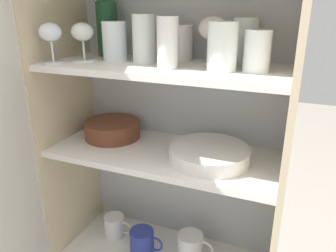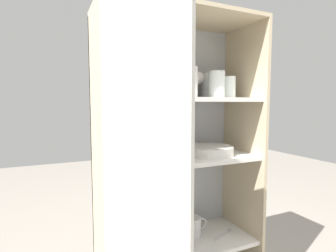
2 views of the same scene
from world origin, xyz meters
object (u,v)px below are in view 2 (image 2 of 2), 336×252
wine_bottle (122,74)px  plate_stack_white (208,150)px  mixing_bowl_large (133,152)px  coffee_mug_primary (192,226)px

wine_bottle → plate_stack_white: wine_bottle is taller
mixing_bowl_large → coffee_mug_primary: (0.32, -0.01, -0.42)m
wine_bottle → plate_stack_white: (0.42, -0.11, -0.38)m
wine_bottle → coffee_mug_primary: wine_bottle is taller
plate_stack_white → mixing_bowl_large: (-0.38, 0.05, 0.01)m
mixing_bowl_large → coffee_mug_primary: bearing=-2.0°
plate_stack_white → coffee_mug_primary: plate_stack_white is taller
wine_bottle → mixing_bowl_large: (0.03, -0.06, -0.37)m
wine_bottle → mixing_bowl_large: wine_bottle is taller
plate_stack_white → coffee_mug_primary: size_ratio=1.84×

